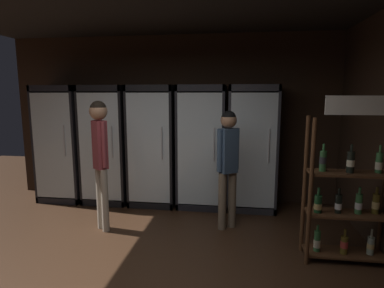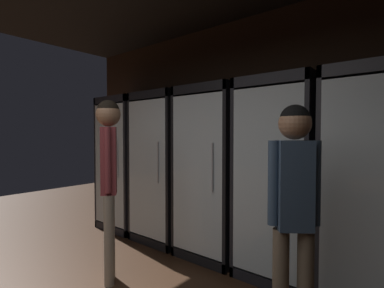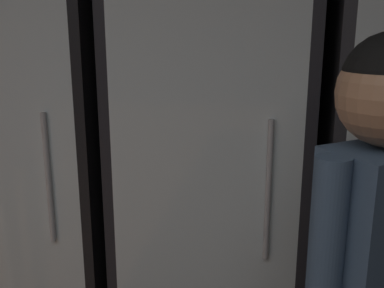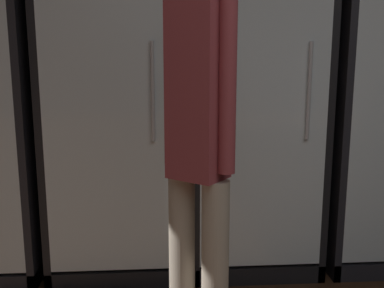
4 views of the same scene
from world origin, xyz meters
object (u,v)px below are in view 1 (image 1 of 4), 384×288
cooler_center (154,146)px  cooler_far_left (65,144)px  cooler_left (108,145)px  cooler_far_right (252,149)px  wine_rack_wall (347,201)px  shopper_near (228,157)px  cooler_right (202,147)px  shopper_far (100,146)px

cooler_center → cooler_far_left: bearing=179.9°
cooler_left → cooler_far_right: 2.41m
cooler_far_left → wine_rack_wall: 4.45m
cooler_center → wine_rack_wall: 3.01m
cooler_far_left → cooler_center: 1.61m
cooler_far_left → cooler_center: bearing=-0.1°
cooler_left → shopper_near: cooler_left is taller
cooler_far_left → cooler_right: (2.41, 0.00, 0.00)m
cooler_left → cooler_far_right: (2.41, 0.00, -0.00)m
cooler_left → wine_rack_wall: 3.71m
cooler_center → shopper_far: bearing=-109.4°
cooler_right → wine_rack_wall: 2.36m
cooler_left → wine_rack_wall: bearing=-24.9°
cooler_left → cooler_center: (0.80, -0.00, 0.00)m
cooler_center → cooler_far_right: bearing=0.1°
shopper_far → wine_rack_wall: wine_rack_wall is taller
cooler_far_left → cooler_center: (1.61, -0.00, 0.00)m
wine_rack_wall → shopper_far: bearing=172.7°
cooler_center → cooler_far_right: 1.60m
cooler_center → shopper_near: size_ratio=1.22×
cooler_far_left → cooler_left: (0.80, -0.00, -0.00)m
shopper_near → shopper_far: 1.69m
shopper_near → cooler_center: bearing=144.6°
cooler_center → cooler_right: size_ratio=1.00×
cooler_far_left → shopper_near: (2.85, -0.89, 0.03)m
cooler_center → shopper_near: cooler_center is taller
wine_rack_wall → cooler_far_right: bearing=121.5°
cooler_left → shopper_far: size_ratio=1.13×
cooler_far_left → cooler_left: same height
cooler_right → shopper_near: cooler_right is taller
shopper_near → wine_rack_wall: (1.31, -0.67, -0.31)m
cooler_right → wine_rack_wall: cooler_right is taller
cooler_far_left → wine_rack_wall: cooler_far_left is taller
cooler_right → cooler_center: bearing=-179.9°
wine_rack_wall → cooler_right: bearing=138.4°
cooler_right → shopper_near: (0.45, -0.89, 0.03)m
cooler_far_left → shopper_near: bearing=-17.3°
cooler_left → cooler_center: size_ratio=1.00×
shopper_far → cooler_far_left: bearing=135.3°
cooler_left → wine_rack_wall: (3.36, -1.56, -0.27)m
cooler_center → wine_rack_wall: (2.56, -1.55, -0.28)m
cooler_left → wine_rack_wall: size_ratio=1.09×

